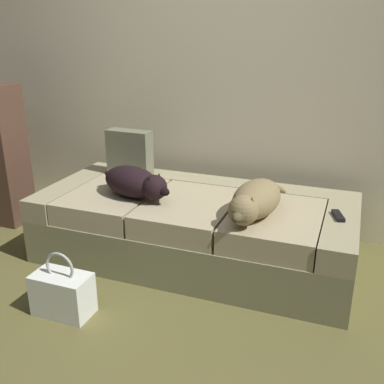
% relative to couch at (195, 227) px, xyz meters
% --- Properties ---
extents(ground_plane, '(10.00, 10.00, 0.00)m').
position_rel_couch_xyz_m(ground_plane, '(0.00, -1.02, -0.22)').
color(ground_plane, brown).
extents(back_wall, '(6.40, 0.10, 2.80)m').
position_rel_couch_xyz_m(back_wall, '(0.00, 0.71, 1.18)').
color(back_wall, beige).
rests_on(back_wall, ground).
extents(couch, '(2.07, 0.95, 0.45)m').
position_rel_couch_xyz_m(couch, '(0.00, 0.00, 0.00)').
color(couch, gray).
rests_on(couch, ground).
extents(dog_dark, '(0.57, 0.37, 0.20)m').
position_rel_couch_xyz_m(dog_dark, '(-0.36, -0.14, 0.33)').
color(dog_dark, black).
rests_on(dog_dark, couch).
extents(dog_tan, '(0.32, 0.62, 0.21)m').
position_rel_couch_xyz_m(dog_tan, '(0.44, -0.19, 0.33)').
color(dog_tan, olive).
rests_on(dog_tan, couch).
extents(tv_remote, '(0.09, 0.16, 0.02)m').
position_rel_couch_xyz_m(tv_remote, '(0.91, -0.02, 0.24)').
color(tv_remote, black).
rests_on(tv_remote, couch).
extents(throw_pillow, '(0.34, 0.13, 0.34)m').
position_rel_couch_xyz_m(throw_pillow, '(-0.62, 0.27, 0.39)').
color(throw_pillow, '#686B54').
rests_on(throw_pillow, couch).
extents(handbag, '(0.32, 0.18, 0.38)m').
position_rel_couch_xyz_m(handbag, '(-0.45, -0.87, -0.10)').
color(handbag, silver).
rests_on(handbag, ground).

